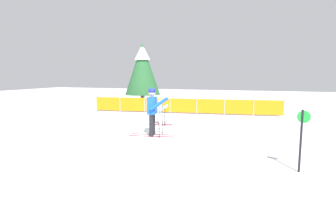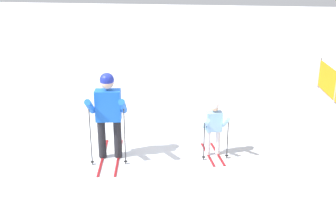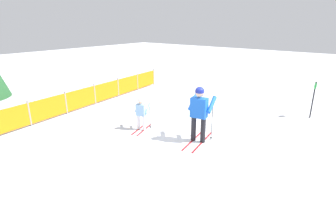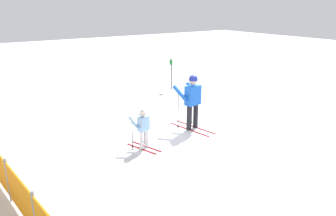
# 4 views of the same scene
# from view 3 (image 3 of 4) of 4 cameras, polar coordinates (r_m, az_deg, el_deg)

# --- Properties ---
(ground_plane) EXTENTS (60.00, 60.00, 0.00)m
(ground_plane) POSITION_cam_3_polar(r_m,az_deg,el_deg) (8.33, 4.69, -7.37)
(ground_plane) COLOR white
(skier_adult) EXTENTS (1.71, 0.83, 1.77)m
(skier_adult) POSITION_cam_3_polar(r_m,az_deg,el_deg) (8.03, 6.84, -0.27)
(skier_adult) COLOR maroon
(skier_adult) RESTS_ON ground_plane
(skier_child) EXTENTS (1.11, 0.61, 1.16)m
(skier_child) POSITION_cam_3_polar(r_m,az_deg,el_deg) (9.02, -5.85, -0.72)
(skier_child) COLOR maroon
(skier_child) RESTS_ON ground_plane
(safety_fence) EXTENTS (10.83, 1.19, 0.95)m
(safety_fence) POSITION_cam_3_polar(r_m,az_deg,el_deg) (11.82, -18.38, 2.01)
(safety_fence) COLOR gray
(safety_fence) RESTS_ON ground_plane
(trail_marker) EXTENTS (0.28, 0.05, 1.45)m
(trail_marker) POSITION_cam_3_polar(r_m,az_deg,el_deg) (11.50, 29.13, 2.33)
(trail_marker) COLOR black
(trail_marker) RESTS_ON ground_plane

